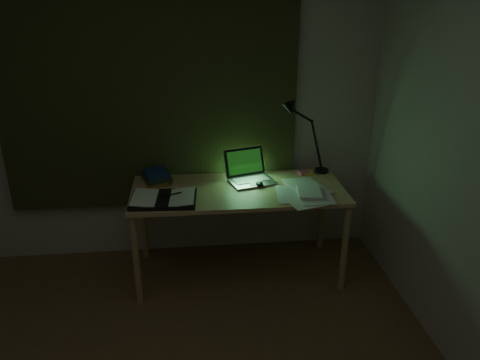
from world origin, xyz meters
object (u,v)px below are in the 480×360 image
object	(u,v)px
laptop	(252,168)
book_stack	(157,176)
loose_papers	(301,192)
desk_lamp	(324,136)
desk	(238,232)
open_textbook	(164,199)

from	to	relation	value
laptop	book_stack	xyz separation A→B (m)	(-0.70, 0.09, -0.07)
loose_papers	desk_lamp	xyz separation A→B (m)	(0.26, 0.39, 0.29)
desk	loose_papers	xyz separation A→B (m)	(0.44, -0.12, 0.36)
loose_papers	desk_lamp	size ratio (longest dim) A/B	0.65
book_stack	desk_lamp	bearing A→B (deg)	3.10
laptop	book_stack	distance (m)	0.71
loose_papers	book_stack	bearing A→B (deg)	162.56
laptop	book_stack	size ratio (longest dim) A/B	1.65
desk	loose_papers	bearing A→B (deg)	-15.69
book_stack	loose_papers	bearing A→B (deg)	-17.44
desk	desk_lamp	xyz separation A→B (m)	(0.69, 0.27, 0.65)
open_textbook	loose_papers	distance (m)	0.97
open_textbook	desk_lamp	xyz separation A→B (m)	(1.22, 0.42, 0.28)
desk	open_textbook	distance (m)	0.66
desk_lamp	desk	bearing A→B (deg)	-160.62
laptop	desk_lamp	xyz separation A→B (m)	(0.58, 0.16, 0.18)
laptop	book_stack	bearing A→B (deg)	156.17
desk	desk_lamp	size ratio (longest dim) A/B	2.58
book_stack	loose_papers	distance (m)	1.08
desk	open_textbook	xyz separation A→B (m)	(-0.53, -0.15, 0.37)
desk	laptop	distance (m)	0.49
book_stack	desk_lamp	distance (m)	1.31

